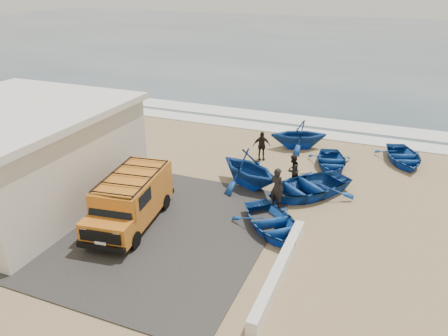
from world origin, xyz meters
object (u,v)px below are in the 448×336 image
(building, at_px, (13,156))
(fisherman_front, at_px, (277,188))
(boat_near_left, at_px, (273,223))
(boat_near_right, at_px, (307,186))
(boat_mid_left, at_px, (249,168))
(fisherman_back, at_px, (261,146))
(parapet, at_px, (280,270))
(boat_mid_right, at_px, (331,161))
(boat_far_left, at_px, (299,134))
(van, at_px, (131,198))
(boat_far_right, at_px, (403,157))
(fisherman_middle, at_px, (293,170))

(building, xyz_separation_m, fisherman_front, (11.04, 3.73, -1.23))
(boat_near_left, bearing_deg, boat_near_right, 39.33)
(boat_mid_left, bearing_deg, boat_near_right, -59.15)
(building, relative_size, boat_near_right, 2.13)
(fisherman_back, bearing_deg, parapet, -95.94)
(fisherman_front, height_order, fisherman_back, fisherman_front)
(boat_mid_right, bearing_deg, boat_near_right, -111.40)
(building, bearing_deg, fisherman_back, 44.61)
(boat_far_left, bearing_deg, boat_near_right, -5.72)
(van, relative_size, fisherman_back, 3.12)
(boat_far_right, xyz_separation_m, fisherman_back, (-7.34, -2.46, 0.45))
(van, bearing_deg, fisherman_back, 63.54)
(van, height_order, boat_far_right, van)
(building, height_order, parapet, building)
(boat_near_left, height_order, fisherman_middle, fisherman_middle)
(van, relative_size, boat_near_right, 1.16)
(parapet, distance_m, boat_mid_right, 10.04)
(boat_near_right, bearing_deg, boat_far_right, 93.66)
(boat_near_left, bearing_deg, fisherman_back, 69.72)
(building, bearing_deg, boat_near_left, 8.39)
(boat_mid_right, relative_size, fisherman_middle, 2.13)
(boat_mid_left, height_order, boat_far_left, boat_mid_left)
(parapet, relative_size, fisherman_middle, 3.90)
(building, relative_size, boat_near_left, 2.56)
(boat_near_left, xyz_separation_m, fisherman_back, (-2.70, 6.95, 0.44))
(boat_far_left, xyz_separation_m, fisherman_front, (0.78, -7.43, 0.08))
(boat_mid_right, xyz_separation_m, fisherman_middle, (-1.42, -2.82, 0.43))
(van, xyz_separation_m, boat_mid_left, (3.30, 5.08, -0.19))
(boat_mid_right, height_order, fisherman_middle, fisherman_middle)
(boat_far_left, distance_m, fisherman_back, 2.93)
(van, relative_size, boat_far_left, 1.57)
(boat_near_right, relative_size, fisherman_middle, 2.87)
(parapet, height_order, boat_near_left, boat_near_left)
(van, height_order, fisherman_front, van)
(boat_near_left, relative_size, boat_mid_right, 1.12)
(building, relative_size, van, 1.84)
(parapet, bearing_deg, boat_near_right, 94.06)
(boat_near_left, height_order, boat_mid_left, boat_mid_left)
(building, relative_size, boat_far_left, 2.88)
(parapet, bearing_deg, fisherman_front, 107.15)
(parapet, relative_size, boat_mid_left, 1.69)
(parapet, bearing_deg, fisherman_middle, 100.80)
(boat_near_left, height_order, boat_mid_right, boat_near_left)
(boat_near_right, height_order, fisherman_middle, fisherman_middle)
(van, bearing_deg, parapet, -17.70)
(boat_mid_left, xyz_separation_m, fisherman_middle, (1.93, 0.97, -0.17))
(boat_near_left, height_order, fisherman_back, fisherman_back)
(parapet, xyz_separation_m, fisherman_front, (-1.46, 4.73, 0.66))
(boat_far_right, relative_size, fisherman_back, 2.18)
(parapet, xyz_separation_m, boat_far_left, (-2.24, 12.17, 0.58))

